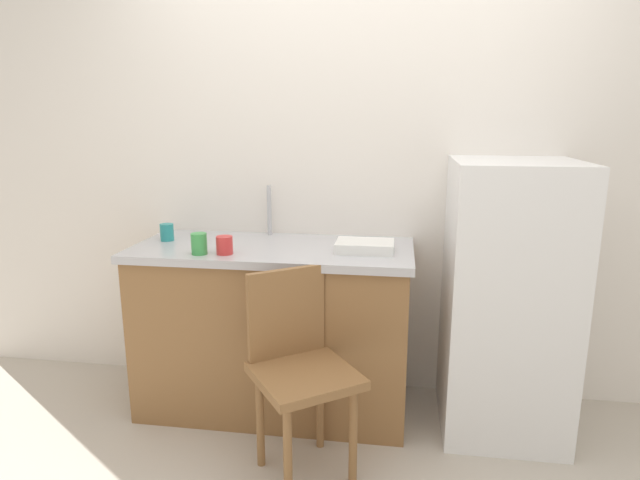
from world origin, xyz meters
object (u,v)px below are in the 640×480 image
at_px(chair, 299,364).
at_px(cup_teal, 167,232).
at_px(dish_tray, 365,246).
at_px(cup_green, 199,244).
at_px(cup_red, 225,245).
at_px(refrigerator, 507,299).

height_order(chair, cup_teal, cup_teal).
height_order(dish_tray, cup_green, cup_green).
bearing_deg(cup_green, chair, -28.17).
height_order(chair, dish_tray, dish_tray).
distance_m(chair, dish_tray, 0.67).
xyz_separation_m(dish_tray, cup_red, (-0.66, -0.15, 0.02)).
distance_m(dish_tray, cup_teal, 1.06).
height_order(refrigerator, cup_red, refrigerator).
relative_size(chair, cup_teal, 9.96).
xyz_separation_m(chair, dish_tray, (0.24, 0.46, 0.42)).
xyz_separation_m(cup_green, cup_teal, (-0.28, 0.25, -0.01)).
bearing_deg(refrigerator, dish_tray, -177.03).
relative_size(cup_red, cup_teal, 0.97).
bearing_deg(cup_green, refrigerator, 8.15).
height_order(cup_green, cup_red, cup_green).
bearing_deg(chair, cup_red, 107.45).
bearing_deg(cup_teal, cup_green, -42.31).
distance_m(cup_red, cup_teal, 0.45).
bearing_deg(dish_tray, cup_red, -167.02).
xyz_separation_m(refrigerator, cup_red, (-1.35, -0.19, 0.27)).
xyz_separation_m(refrigerator, cup_teal, (-1.75, 0.04, 0.27)).
bearing_deg(cup_teal, dish_tray, -4.10).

